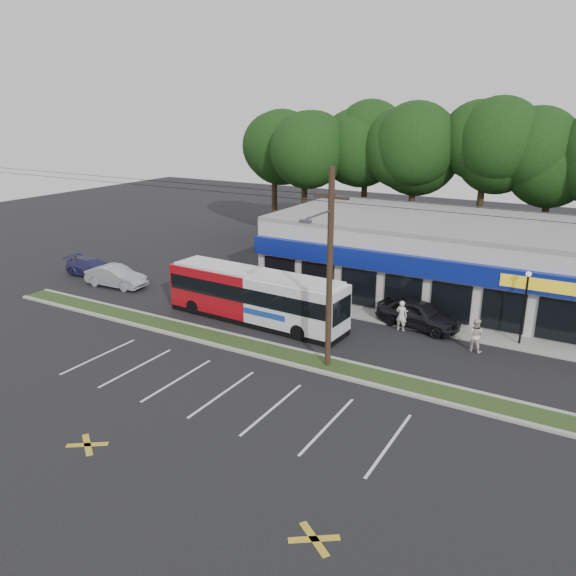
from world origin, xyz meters
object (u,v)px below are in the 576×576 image
at_px(metrobus, 256,295).
at_px(car_dark, 418,314).
at_px(utility_pole, 326,264).
at_px(pedestrian_b, 475,335).
at_px(lamp_post, 525,299).
at_px(pedestrian_a, 401,316).
at_px(car_blue, 93,267).
at_px(car_silver, 116,276).

relative_size(metrobus, car_dark, 2.37).
xyz_separation_m(utility_pole, pedestrian_b, (6.17, 5.75, -4.48)).
bearing_deg(lamp_post, pedestrian_a, -169.11).
height_order(car_dark, car_blue, car_dark).
xyz_separation_m(lamp_post, car_silver, (-27.36, -3.59, -1.89)).
bearing_deg(pedestrian_a, metrobus, 23.66).
relative_size(metrobus, car_silver, 2.53).
relative_size(car_silver, pedestrian_b, 2.54).
bearing_deg(car_blue, pedestrian_a, -86.90).
bearing_deg(pedestrian_a, car_silver, 9.63).
xyz_separation_m(metrobus, pedestrian_a, (8.22, 3.06, -0.76)).
bearing_deg(utility_pole, lamp_post, 43.95).
bearing_deg(car_dark, pedestrian_b, -104.91).
relative_size(lamp_post, car_silver, 0.90).
xyz_separation_m(car_silver, pedestrian_b, (25.36, 1.46, 0.15)).
height_order(metrobus, car_silver, metrobus).
relative_size(car_blue, pedestrian_a, 2.62).
xyz_separation_m(metrobus, car_dark, (8.93, 4.00, -0.83)).
relative_size(car_dark, car_blue, 1.04).
bearing_deg(car_dark, utility_pole, 173.31).
xyz_separation_m(metrobus, car_silver, (-12.71, 0.71, -0.90)).
xyz_separation_m(car_dark, pedestrian_b, (3.72, -1.83, 0.08)).
xyz_separation_m(utility_pole, lamp_post, (8.17, 7.87, -2.74)).
distance_m(car_dark, pedestrian_b, 4.14).
bearing_deg(pedestrian_b, metrobus, 12.50).
distance_m(car_blue, pedestrian_a, 24.61).
height_order(utility_pole, metrobus, utility_pole).
bearing_deg(car_silver, lamp_post, -86.82).
bearing_deg(car_blue, car_silver, -106.22).
height_order(lamp_post, car_dark, lamp_post).
relative_size(car_blue, pedestrian_b, 2.59).
xyz_separation_m(lamp_post, car_blue, (-31.00, -2.52, -1.97)).
height_order(metrobus, car_blue, metrobus).
bearing_deg(lamp_post, car_dark, -177.00).
distance_m(pedestrian_a, pedestrian_b, 4.51).
relative_size(car_dark, pedestrian_a, 2.73).
relative_size(car_silver, car_blue, 0.98).
relative_size(metrobus, car_blue, 2.48).
xyz_separation_m(car_silver, pedestrian_a, (20.94, 2.35, 0.14)).
bearing_deg(pedestrian_a, utility_pole, 78.51).
height_order(utility_pole, lamp_post, utility_pole).
bearing_deg(pedestrian_b, pedestrian_a, -8.61).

